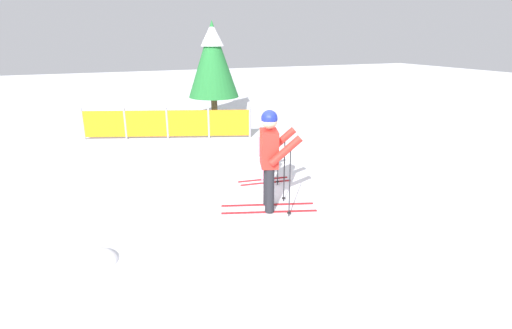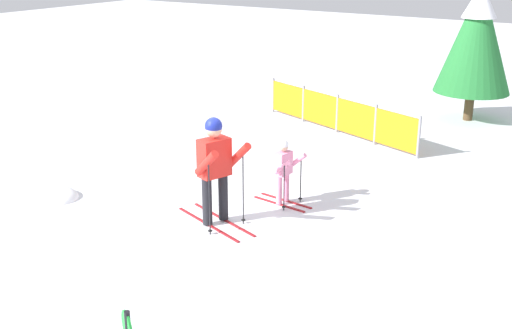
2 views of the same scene
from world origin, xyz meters
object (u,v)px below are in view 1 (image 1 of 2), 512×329
Objects in this scene: safety_fence at (167,123)px; conifer_far at (213,58)px; skier_adult at (271,152)px; skier_child at (266,151)px.

conifer_far is at bearing 50.90° from safety_fence.
skier_child is at bearing 87.90° from skier_adult.
skier_adult reaches higher than safety_fence.
conifer_far is (1.61, 8.57, 1.08)m from skier_adult.
safety_fence is at bearing 110.94° from skier_child.
conifer_far is (1.12, 7.28, 1.46)m from skier_child.
skier_adult reaches higher than skier_child.
skier_adult is at bearing -104.41° from skier_child.
safety_fence is (-1.17, 4.45, -0.22)m from skier_child.
skier_child is at bearing -75.22° from safety_fence.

